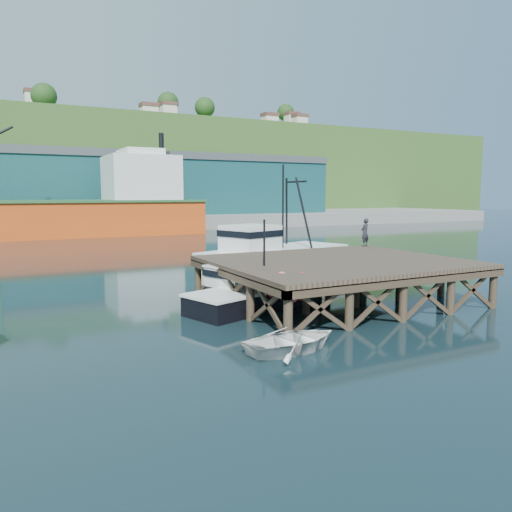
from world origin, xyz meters
TOP-DOWN VIEW (x-y plane):
  - ground at (0.00, 0.00)m, footprint 300.00×300.00m
  - wharf at (5.50, -0.19)m, footprint 12.00×10.00m
  - far_quay at (0.00, 70.00)m, footprint 160.00×40.00m
  - warehouse_mid at (0.00, 65.00)m, footprint 28.00×16.00m
  - warehouse_right at (30.00, 65.00)m, footprint 30.00×16.00m
  - cargo_ship at (-8.46, 48.00)m, footprint 55.50×10.00m
  - hillside at (0.00, 100.00)m, footprint 220.00×50.00m
  - boat_black at (0.90, 0.72)m, footprint 7.34×6.09m
  - trawler at (6.27, 7.99)m, footprint 11.59×7.21m
  - dinghy at (-0.75, -5.95)m, footprint 3.83×2.90m
  - dockworker at (10.90, 4.40)m, footprint 0.75×0.62m

SIDE VIEW (x-z plane):
  - ground at x=0.00m, z-range 0.00..0.00m
  - dinghy at x=-0.75m, z-range 0.00..0.75m
  - boat_black at x=0.90m, z-range -1.35..2.91m
  - far_quay at x=0.00m, z-range 0.00..2.00m
  - trawler at x=6.27m, z-range -2.15..5.16m
  - wharf at x=5.50m, z-range 0.63..3.25m
  - dockworker at x=10.90m, z-range 2.12..3.90m
  - cargo_ship at x=-8.46m, z-range -3.56..10.19m
  - warehouse_mid at x=0.00m, z-range 2.00..11.00m
  - warehouse_right at x=30.00m, z-range 2.00..11.00m
  - hillside at x=0.00m, z-range 0.00..22.00m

